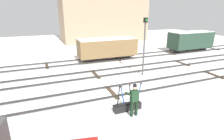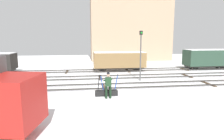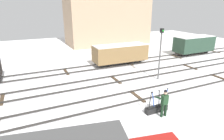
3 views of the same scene
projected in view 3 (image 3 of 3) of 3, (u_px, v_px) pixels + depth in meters
The scene contains 10 objects.
ground_plane at pixel (137, 97), 13.54m from camera, with size 60.00×60.00×0.00m, color white.
track_main_line at pixel (137, 95), 13.51m from camera, with size 44.00×1.94×0.18m.
track_siding_near at pixel (116, 79), 16.57m from camera, with size 44.00×1.94×0.18m.
track_siding_far at pixel (99, 66), 19.98m from camera, with size 44.00×1.94×0.18m.
switch_lever_frame at pixel (156, 108), 11.54m from camera, with size 1.57×0.37×1.45m.
rail_worker at pixel (164, 102), 10.85m from camera, with size 0.53×0.66×1.71m.
signal_post at pixel (160, 50), 15.91m from camera, with size 0.24×0.32×4.46m.
apartment_building at pixel (107, 7), 31.31m from camera, with size 13.85×6.48×12.22m.
freight_car_mid_siding at pixel (120, 53), 20.59m from camera, with size 5.96×2.15×2.24m.
freight_car_near_switch at pixel (194, 44), 24.93m from camera, with size 5.61×2.19×2.44m.
Camera 3 is at (-6.77, -10.32, 6.16)m, focal length 30.18 mm.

